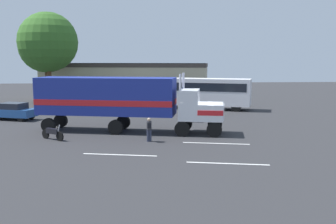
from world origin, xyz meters
name	(u,v)px	position (x,y,z in m)	size (l,w,h in m)	color
ground_plane	(195,133)	(0.00, 0.00, 0.00)	(120.00, 120.00, 0.00)	#2D2D30
lane_stripe_near	(216,143)	(0.90, -3.50, 0.01)	(4.40, 0.16, 0.01)	silver
lane_stripe_mid	(120,155)	(-5.31, -6.00, 0.01)	(4.40, 0.16, 0.01)	silver
lane_stripe_far	(228,164)	(0.52, -8.29, 0.01)	(4.40, 0.16, 0.01)	silver
semi_truck	(121,99)	(-5.56, 1.08, 2.52)	(14.35, 5.62, 4.50)	silver
person_bystander	(149,129)	(-3.50, -2.58, 0.89)	(0.34, 0.46, 1.63)	#2D3347
parked_bus	(200,90)	(2.65, 13.69, 2.07)	(11.19, 6.30, 3.40)	silver
parked_car	(12,111)	(-15.79, 7.57, 0.81)	(4.75, 3.17, 1.57)	#234C8C
motorcycle	(53,133)	(-10.13, -1.51, 0.48)	(1.74, 1.36, 1.12)	black
tree_left	(45,46)	(-15.97, 21.88, 7.17)	(6.73, 6.73, 10.55)	brown
tree_center	(48,42)	(-13.97, 14.80, 7.36)	(6.45, 6.45, 10.60)	brown
building_backdrop	(125,80)	(-6.14, 25.18, 2.68)	(23.61, 10.96, 4.94)	#B7AD8C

